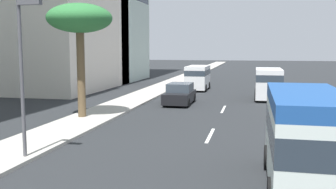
% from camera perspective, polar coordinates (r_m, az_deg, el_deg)
% --- Properties ---
extents(ground_plane, '(198.00, 198.00, 0.00)m').
position_cam_1_polar(ground_plane, '(34.76, 9.13, -0.23)').
color(ground_plane, '#26282B').
extents(sidewalk_right, '(162.00, 2.91, 0.15)m').
position_cam_1_polar(sidewalk_right, '(35.97, -2.87, 0.21)').
color(sidewalk_right, '#B2ADA3').
rests_on(sidewalk_right, ground_plane).
extents(lane_stripe_mid, '(3.20, 0.16, 0.01)m').
position_cam_1_polar(lane_stripe_mid, '(19.10, 6.23, -6.01)').
color(lane_stripe_mid, silver).
rests_on(lane_stripe_mid, ground_plane).
extents(lane_stripe_far, '(3.20, 0.16, 0.01)m').
position_cam_1_polar(lane_stripe_far, '(27.22, 8.16, -2.16)').
color(lane_stripe_far, silver).
rests_on(lane_stripe_far, ground_plane).
extents(minibus_lead, '(6.04, 2.28, 2.96)m').
position_cam_1_polar(minibus_lead, '(12.39, 19.63, -5.78)').
color(minibus_lead, silver).
rests_on(minibus_lead, ground_plane).
extents(van_second, '(4.78, 2.13, 2.44)m').
position_cam_1_polar(van_second, '(39.22, 4.42, 2.69)').
color(van_second, white).
rests_on(van_second, ground_plane).
extents(van_third, '(4.75, 2.19, 2.55)m').
position_cam_1_polar(van_third, '(32.85, 14.59, 1.78)').
color(van_third, white).
rests_on(van_third, ground_plane).
extents(car_fourth, '(4.32, 1.95, 1.59)m').
position_cam_1_polar(car_fourth, '(29.35, 1.74, 0.04)').
color(car_fourth, black).
rests_on(car_fourth, ground_plane).
extents(palm_tree, '(3.81, 3.81, 6.69)m').
position_cam_1_polar(palm_tree, '(23.55, -12.89, 10.57)').
color(palm_tree, brown).
rests_on(palm_tree, sidewalk_right).
extents(street_lamp, '(0.24, 0.97, 5.90)m').
position_cam_1_polar(street_lamp, '(15.30, -20.49, 4.98)').
color(street_lamp, '#4C4C51').
rests_on(street_lamp, sidewalk_right).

